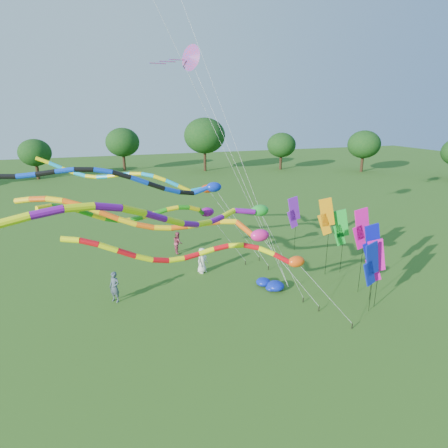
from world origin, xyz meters
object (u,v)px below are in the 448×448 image
object	(u,v)px
person_c	(178,243)
tube_kite_red	(218,255)
person_b	(115,287)
tube_kite_orange	(173,222)
person_a	(202,260)
blue_nylon_heap	(274,282)

from	to	relation	value
person_c	tube_kite_red	bearing A→B (deg)	175.27
person_b	tube_kite_orange	bearing A→B (deg)	8.40
tube_kite_orange	person_b	distance (m)	5.59
tube_kite_orange	person_b	bearing A→B (deg)	164.08
tube_kite_orange	person_b	xyz separation A→B (m)	(-3.06, 2.18, -4.14)
person_a	person_b	distance (m)	6.18
blue_nylon_heap	person_b	xyz separation A→B (m)	(-9.39, 1.21, 0.63)
tube_kite_orange	person_b	size ratio (longest dim) A/B	8.03
blue_nylon_heap	person_c	distance (m)	8.70
tube_kite_red	person_c	bearing A→B (deg)	95.09
tube_kite_orange	person_a	distance (m)	6.64
tube_kite_red	blue_nylon_heap	size ratio (longest dim) A/B	6.08
blue_nylon_heap	person_a	bearing A→B (deg)	136.48
blue_nylon_heap	person_a	distance (m)	5.03
blue_nylon_heap	tube_kite_red	bearing A→B (deg)	-138.69
person_b	person_c	world-z (taller)	person_b
blue_nylon_heap	person_b	bearing A→B (deg)	172.63
blue_nylon_heap	person_b	size ratio (longest dim) A/B	1.16
person_b	blue_nylon_heap	bearing A→B (deg)	36.49
tube_kite_red	tube_kite_orange	xyz separation A→B (m)	(-1.23, 3.51, 0.60)
person_a	person_c	size ratio (longest dim) A/B	1.04
blue_nylon_heap	person_c	world-z (taller)	person_c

